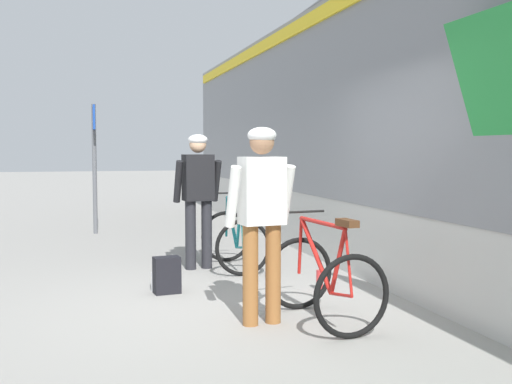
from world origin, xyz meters
The scene contains 9 objects.
ground_plane centered at (0.00, 0.00, 0.00)m, with size 80.00×80.00×0.00m, color gray.
cyclist_near_in_white centered at (0.07, -0.70, 1.05)m, with size 0.63×0.35×1.76m.
cyclist_far_in_dark centered at (0.00, 2.00, 1.05)m, with size 0.64×0.35×1.76m.
bicycle_near_red centered at (0.62, -0.82, 0.40)m, with size 0.81×1.13×0.99m.
bicycle_far_teal centered at (0.46, 1.89, 0.40)m, with size 0.74×1.09×0.99m.
backpack_on_platform centered at (-0.59, 0.72, 0.20)m, with size 0.28×0.18×0.40m, color black.
water_bottle_near_the_bikes centered at (1.07, 0.40, 0.11)m, with size 0.08×0.08×0.22m, color red.
water_bottle_by_the_backpack centered at (-0.71, 0.84, 0.11)m, with size 0.07×0.07×0.21m, color silver.
platform_sign_post centered at (-1.22, 5.91, 1.62)m, with size 0.08×0.70×2.40m.
Camera 1 is at (-1.47, -5.94, 1.57)m, focal length 43.45 mm.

